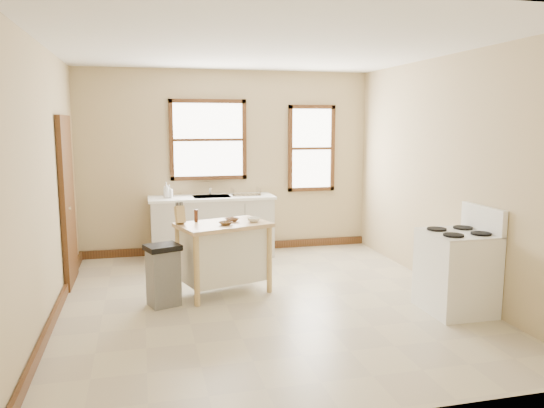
{
  "coord_description": "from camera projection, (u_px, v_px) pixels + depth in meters",
  "views": [
    {
      "loc": [
        -1.3,
        -5.63,
        2.01
      ],
      "look_at": [
        0.19,
        0.4,
        1.05
      ],
      "focal_mm": 35.0,
      "sensor_mm": 36.0,
      "label": 1
    }
  ],
  "objects": [
    {
      "name": "wall_left",
      "position": [
        44.0,
        185.0,
        5.27
      ],
      "size": [
        0.04,
        5.0,
        2.8
      ],
      "primitive_type": "cube",
      "color": "tan",
      "rests_on": "ground"
    },
    {
      "name": "wall_back",
      "position": [
        228.0,
        162.0,
        8.2
      ],
      "size": [
        4.5,
        0.04,
        2.8
      ],
      "primitive_type": "cube",
      "color": "tan",
      "rests_on": "ground"
    },
    {
      "name": "knife_block",
      "position": [
        180.0,
        215.0,
        6.16
      ],
      "size": [
        0.12,
        0.12,
        0.2
      ],
      "primitive_type": null,
      "rotation": [
        0.0,
        0.0,
        0.22
      ],
      "color": "tan",
      "rests_on": "kitchen_island"
    },
    {
      "name": "door_left",
      "position": [
        68.0,
        201.0,
        6.58
      ],
      "size": [
        0.06,
        0.9,
        2.1
      ],
      "primitive_type": "cube",
      "color": "#3E2411",
      "rests_on": "ground"
    },
    {
      "name": "bowl_b",
      "position": [
        232.0,
        220.0,
        6.33
      ],
      "size": [
        0.21,
        0.21,
        0.04
      ],
      "primitive_type": "imported",
      "rotation": [
        0.0,
        0.0,
        0.48
      ],
      "color": "brown",
      "rests_on": "kitchen_island"
    },
    {
      "name": "ceiling",
      "position": [
        264.0,
        47.0,
        5.59
      ],
      "size": [
        5.0,
        5.0,
        0.0
      ],
      "primitive_type": "plane",
      "rotation": [
        3.14,
        0.0,
        0.0
      ],
      "color": "white",
      "rests_on": "ground"
    },
    {
      "name": "gas_stove",
      "position": [
        457.0,
        260.0,
        5.63
      ],
      "size": [
        0.7,
        0.71,
        1.14
      ],
      "primitive_type": null,
      "color": "white",
      "rests_on": "ground"
    },
    {
      "name": "kitchen_island",
      "position": [
        224.0,
        258.0,
        6.28
      ],
      "size": [
        1.18,
        0.93,
        0.84
      ],
      "primitive_type": null,
      "rotation": [
        0.0,
        0.0,
        0.3
      ],
      "color": "#D9B880",
      "rests_on": "ground"
    },
    {
      "name": "baseboard_left",
      "position": [
        56.0,
        313.0,
        5.48
      ],
      "size": [
        0.04,
        5.0,
        0.12
      ],
      "primitive_type": "cube",
      "color": "#3E2411",
      "rests_on": "ground"
    },
    {
      "name": "faucet",
      "position": [
        210.0,
        188.0,
        8.07
      ],
      "size": [
        0.03,
        0.03,
        0.22
      ],
      "primitive_type": "cylinder",
      "color": "silver",
      "rests_on": "sink_counter"
    },
    {
      "name": "pepper_grinder",
      "position": [
        196.0,
        216.0,
        6.28
      ],
      "size": [
        0.06,
        0.06,
        0.15
      ],
      "primitive_type": "cylinder",
      "rotation": [
        0.0,
        0.0,
        0.55
      ],
      "color": "#452112",
      "rests_on": "kitchen_island"
    },
    {
      "name": "wall_right",
      "position": [
        447.0,
        174.0,
        6.33
      ],
      "size": [
        0.04,
        5.0,
        2.8
      ],
      "primitive_type": "cube",
      "color": "tan",
      "rests_on": "ground"
    },
    {
      "name": "trash_bin",
      "position": [
        163.0,
        275.0,
        5.84
      ],
      "size": [
        0.43,
        0.4,
        0.69
      ],
      "primitive_type": null,
      "rotation": [
        0.0,
        0.0,
        0.35
      ],
      "color": "slate",
      "rests_on": "ground"
    },
    {
      "name": "sink_counter",
      "position": [
        212.0,
        226.0,
        7.98
      ],
      "size": [
        1.86,
        0.62,
        0.92
      ],
      "primitive_type": null,
      "color": "beige",
      "rests_on": "ground"
    },
    {
      "name": "soap_bottle_b",
      "position": [
        169.0,
        191.0,
        7.75
      ],
      "size": [
        0.11,
        0.11,
        0.19
      ],
      "primitive_type": "imported",
      "rotation": [
        0.0,
        0.0,
        -0.27
      ],
      "color": "#B2B2B2",
      "rests_on": "sink_counter"
    },
    {
      "name": "baseboard_back",
      "position": [
        229.0,
        247.0,
        8.38
      ],
      "size": [
        4.5,
        0.04,
        0.12
      ],
      "primitive_type": "cube",
      "color": "#3E2411",
      "rests_on": "ground"
    },
    {
      "name": "floor",
      "position": [
        264.0,
        301.0,
        6.01
      ],
      "size": [
        5.0,
        5.0,
        0.0
      ],
      "primitive_type": "plane",
      "color": "#B2A68D",
      "rests_on": "ground"
    },
    {
      "name": "bowl_c",
      "position": [
        254.0,
        220.0,
        6.3
      ],
      "size": [
        0.22,
        0.22,
        0.05
      ],
      "primitive_type": "imported",
      "rotation": [
        0.0,
        0.0,
        0.67
      ],
      "color": "white",
      "rests_on": "kitchen_island"
    },
    {
      "name": "dish_rack",
      "position": [
        246.0,
        192.0,
        7.97
      ],
      "size": [
        0.46,
        0.37,
        0.1
      ],
      "primitive_type": null,
      "rotation": [
        0.0,
        0.0,
        -0.15
      ],
      "color": "silver",
      "rests_on": "sink_counter"
    },
    {
      "name": "soap_bottle_a",
      "position": [
        166.0,
        190.0,
        7.71
      ],
      "size": [
        0.11,
        0.11,
        0.23
      ],
      "primitive_type": "imported",
      "rotation": [
        0.0,
        0.0,
        0.23
      ],
      "color": "#B2B2B2",
      "rests_on": "sink_counter"
    },
    {
      "name": "window_main",
      "position": [
        208.0,
        140.0,
        8.06
      ],
      "size": [
        1.17,
        0.06,
        1.22
      ],
      "primitive_type": null,
      "color": "#3E2411",
      "rests_on": "wall_back"
    },
    {
      "name": "window_side",
      "position": [
        311.0,
        148.0,
        8.47
      ],
      "size": [
        0.77,
        0.06,
        1.37
      ],
      "primitive_type": null,
      "color": "#3E2411",
      "rests_on": "wall_back"
    },
    {
      "name": "bowl_a",
      "position": [
        226.0,
        223.0,
        6.11
      ],
      "size": [
        0.22,
        0.22,
        0.04
      ],
      "primitive_type": "imported",
      "rotation": [
        0.0,
        0.0,
        0.68
      ],
      "color": "brown",
      "rests_on": "kitchen_island"
    }
  ]
}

